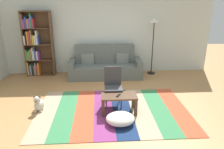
# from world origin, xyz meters

# --- Properties ---
(ground_plane) EXTENTS (14.00, 14.00, 0.00)m
(ground_plane) POSITION_xyz_m (0.00, 0.00, 0.00)
(ground_plane) COLOR #B27F4C
(back_wall) EXTENTS (6.80, 0.10, 2.70)m
(back_wall) POSITION_xyz_m (0.00, 2.55, 1.35)
(back_wall) COLOR silver
(back_wall) RESTS_ON ground_plane
(rug) EXTENTS (3.35, 2.22, 0.01)m
(rug) POSITION_xyz_m (-0.03, -0.27, 0.01)
(rug) COLOR tan
(rug) RESTS_ON ground_plane
(couch) EXTENTS (2.26, 0.80, 1.00)m
(couch) POSITION_xyz_m (-0.12, 2.02, 0.34)
(couch) COLOR #59605B
(couch) RESTS_ON ground_plane
(bookshelf) EXTENTS (0.90, 0.28, 2.04)m
(bookshelf) POSITION_xyz_m (-2.32, 2.31, 0.98)
(bookshelf) COLOR brown
(bookshelf) RESTS_ON ground_plane
(coffee_table) EXTENTS (0.77, 0.43, 0.40)m
(coffee_table) POSITION_xyz_m (0.10, -0.34, 0.33)
(coffee_table) COLOR #513826
(coffee_table) RESTS_ON rug
(pouf) EXTENTS (0.57, 0.51, 0.22)m
(pouf) POSITION_xyz_m (0.08, -0.82, 0.12)
(pouf) COLOR white
(pouf) RESTS_ON rug
(dog) EXTENTS (0.22, 0.35, 0.40)m
(dog) POSITION_xyz_m (-1.67, -0.15, 0.16)
(dog) COLOR beige
(dog) RESTS_ON ground_plane
(standing_lamp) EXTENTS (0.32, 0.32, 1.83)m
(standing_lamp) POSITION_xyz_m (1.43, 2.22, 1.52)
(standing_lamp) COLOR black
(standing_lamp) RESTS_ON ground_plane
(tv_remote) EXTENTS (0.11, 0.15, 0.02)m
(tv_remote) POSITION_xyz_m (0.08, -0.37, 0.42)
(tv_remote) COLOR black
(tv_remote) RESTS_ON coffee_table
(folding_chair) EXTENTS (0.40, 0.40, 0.90)m
(folding_chair) POSITION_xyz_m (0.00, 0.09, 0.53)
(folding_chair) COLOR #38383D
(folding_chair) RESTS_ON ground_plane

